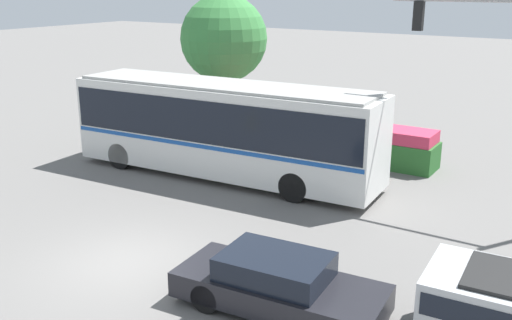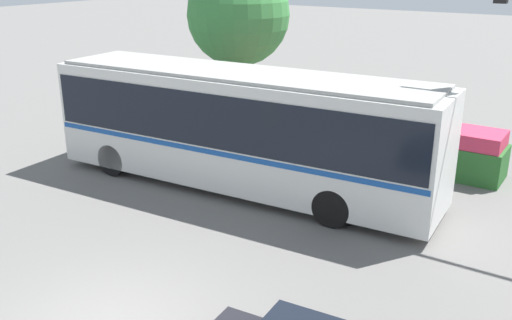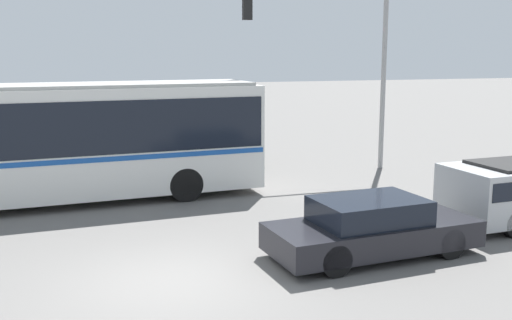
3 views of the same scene
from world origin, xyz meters
TOP-DOWN VIEW (x-y plane):
  - ground_plane at (0.00, 0.00)m, footprint 140.00×140.00m
  - city_bus at (-1.92, 6.99)m, footprint 11.76×3.29m
  - sedan_foreground at (4.40, 0.15)m, footprint 4.70×2.18m
  - flowering_hedge at (-0.38, 11.49)m, footprint 9.79×1.48m
  - street_tree_left at (-6.50, 13.49)m, footprint 4.16×4.16m

SIDE VIEW (x-z plane):
  - ground_plane at x=0.00m, z-range 0.00..0.00m
  - sedan_foreground at x=4.40m, z-range -0.03..1.24m
  - flowering_hedge at x=-0.38m, z-range -0.01..1.48m
  - city_bus at x=-1.92m, z-range 0.23..3.67m
  - street_tree_left at x=-6.50m, z-range 1.08..7.42m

